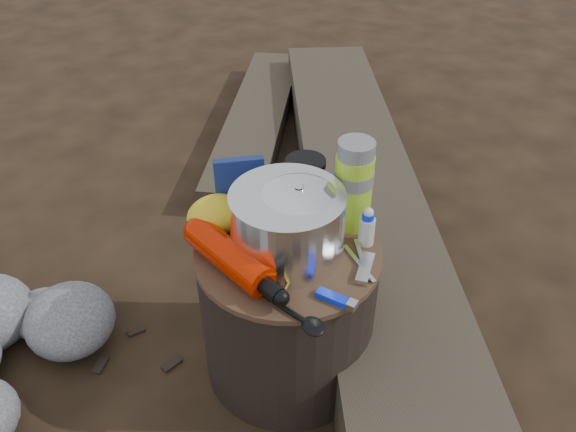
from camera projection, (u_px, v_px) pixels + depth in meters
name	position (u px, v px, depth m)	size (l,w,h in m)	color
ground	(288.00, 361.00, 1.53)	(60.00, 60.00, 0.00)	black
stump	(288.00, 310.00, 1.41)	(0.42, 0.42, 0.38)	black
rock_ring	(17.00, 404.00, 1.33)	(0.39, 0.85, 0.17)	slate
log_main	(357.00, 187.00, 2.01)	(0.35, 2.10, 0.18)	#393025
log_small	(258.00, 121.00, 2.47)	(0.22, 1.23, 0.10)	#393025
foil_windscreen	(287.00, 224.00, 1.25)	(0.25, 0.25, 0.15)	white
camping_pot	(299.00, 218.00, 1.25)	(0.17, 0.17, 0.17)	white
fuel_bottle	(230.00, 257.00, 1.22)	(0.07, 0.29, 0.07)	red
thermos	(353.00, 185.00, 1.31)	(0.09, 0.09, 0.22)	#9FD426
travel_mug	(305.00, 185.00, 1.38)	(0.09, 0.09, 0.14)	black
stuff_sack	(216.00, 215.00, 1.32)	(0.13, 0.11, 0.09)	yellow
food_pouch	(240.00, 188.00, 1.36)	(0.12, 0.03, 0.15)	navy
lighter	(332.00, 297.00, 1.17)	(0.02, 0.09, 0.02)	#0D2AF0
multitool	(365.00, 268.00, 1.24)	(0.03, 0.09, 0.01)	silver
pot_grabber	(359.00, 263.00, 1.25)	(0.03, 0.13, 0.01)	silver
spork	(282.00, 306.00, 1.15)	(0.04, 0.17, 0.01)	black
squeeze_bottle	(367.00, 228.00, 1.29)	(0.04, 0.04, 0.09)	silver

